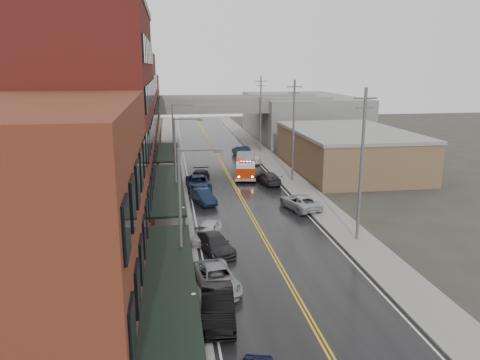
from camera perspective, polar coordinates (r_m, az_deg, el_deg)
road at (r=50.56m, az=-0.09°, el=-1.77°), size 11.00×160.00×0.02m
sidewalk_left at (r=50.02m, az=-8.39°, el=-2.01°), size 3.00×160.00×0.15m
sidewalk_right at (r=52.10m, az=7.88°, el=-1.36°), size 3.00×160.00×0.15m
curb_left at (r=50.05m, az=-6.50°, el=-1.94°), size 0.30×160.00×0.15m
curb_right at (r=51.66m, az=6.13°, el=-1.43°), size 0.30×160.00×0.15m
brick_building_a at (r=24.19m, az=-22.76°, el=-5.49°), size 9.00×18.00×12.00m
brick_building_b at (r=41.87m, az=-17.03°, el=6.94°), size 9.00×20.00×18.00m
brick_building_c at (r=59.30m, az=-14.58°, el=7.47°), size 9.00×15.00×15.00m
brick_building_far at (r=76.79m, az=-13.24°, el=7.75°), size 9.00×20.00×12.00m
tan_building at (r=63.62m, az=12.96°, el=3.40°), size 14.00×22.00×5.00m
right_far_block at (r=92.22m, az=7.36°, el=7.69°), size 18.00×30.00×8.00m
awning_0 at (r=24.56m, az=-8.55°, el=-11.82°), size 2.60×16.00×3.09m
awning_1 at (r=42.51m, az=-8.70°, el=-0.77°), size 2.60×18.00×3.09m
awning_2 at (r=59.62m, az=-8.75°, el=3.39°), size 2.60×13.00×3.09m
globe_lamp_0 at (r=23.10m, az=-5.65°, el=-15.36°), size 0.44×0.44×3.12m
globe_lamp_1 at (r=35.98m, az=-6.88°, el=-4.52°), size 0.44×0.44×3.12m
globe_lamp_2 at (r=49.48m, az=-7.44°, el=0.52°), size 0.44×0.44×3.12m
street_lamp_0 at (r=27.49m, az=-6.79°, el=-4.02°), size 2.64×0.22×9.00m
street_lamp_1 at (r=43.01m, az=-7.55°, el=2.44°), size 2.64×0.22×9.00m
street_lamp_2 at (r=58.78m, az=-7.91°, el=5.45°), size 2.64×0.22×9.00m
utility_pole_0 at (r=36.91m, az=14.60°, el=2.01°), size 1.80×0.24×12.00m
utility_pole_1 at (r=55.58m, az=6.54°, el=6.18°), size 1.80×0.24×12.00m
utility_pole_2 at (r=74.95m, az=2.54°, el=8.19°), size 1.80×0.24×12.00m
overpass at (r=80.86m, az=-3.50°, el=8.36°), size 40.00×10.00×7.50m
fire_truck at (r=58.19m, az=0.67°, el=1.75°), size 3.84×7.58×2.67m
parked_car_left_1 at (r=26.26m, az=-2.75°, el=-15.17°), size 2.10×5.16×1.66m
parked_car_left_2 at (r=29.70m, az=-2.88°, el=-11.86°), size 3.08×5.33×1.40m
parked_car_left_3 at (r=35.10m, az=-3.06°, el=-7.75°), size 3.10×5.02×1.36m
parked_car_left_4 at (r=37.34m, az=-4.02°, el=-6.32°), size 3.07×4.68×1.48m
parked_car_left_5 at (r=47.26m, az=-4.49°, el=-2.04°), size 2.62×4.53×1.41m
parked_car_left_6 at (r=52.53m, az=-5.08°, el=-0.36°), size 2.81×5.71×1.56m
parked_car_left_7 at (r=54.96m, az=-4.84°, el=0.28°), size 2.67×5.56×1.56m
parked_car_right_0 at (r=45.61m, az=7.30°, el=-2.67°), size 3.60×5.65×1.45m
parked_car_right_1 at (r=55.09m, az=3.40°, el=0.25°), size 2.82×5.10×1.40m
parked_car_right_2 at (r=66.74m, az=1.87°, el=2.62°), size 2.16×4.13×1.34m
parked_car_right_3 at (r=71.83m, az=0.18°, el=3.53°), size 2.48×5.10×1.61m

